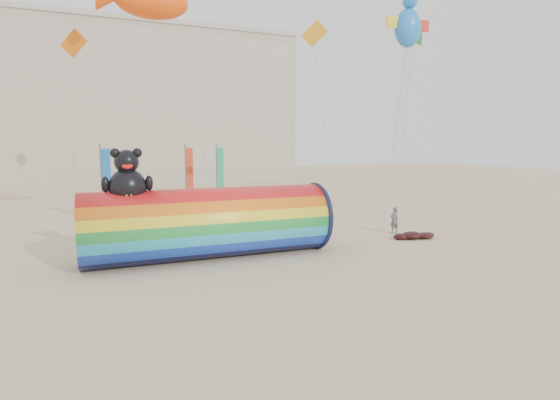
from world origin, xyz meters
name	(u,v)px	position (x,y,z in m)	size (l,w,h in m)	color
ground	(282,254)	(0.00, 0.00, 0.00)	(160.00, 160.00, 0.00)	#CCB58C
hotel_building	(62,105)	(-12.00, 45.95, 10.31)	(60.40, 15.40, 20.60)	#B7AD99
windsock_assembly	(210,221)	(-3.29, 0.78, 1.69)	(11.07, 3.37, 5.11)	red
kite_handler	(394,220)	(8.01, 2.12, 0.78)	(0.57, 0.37, 1.55)	#53565A
fabric_bundle	(414,235)	(8.13, 0.44, 0.17)	(2.62, 1.35, 0.41)	#3C0C0B
festival_banners	(176,178)	(-2.39, 15.49, 2.64)	(9.76, 5.77, 5.20)	#59595E
flying_kites	(228,12)	(-1.14, 4.71, 12.14)	(26.73, 14.70, 7.81)	blue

